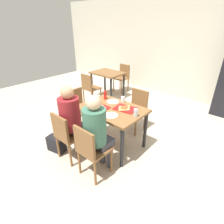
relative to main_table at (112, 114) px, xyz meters
The scene contains 25 objects.
ground_plane 0.67m from the main_table, ahead, with size 10.00×10.00×0.02m, color #B7A893.
back_wall 3.29m from the main_table, 90.00° to the left, with size 10.00×0.10×2.80m, color beige.
main_table is the anchor object (origin of this frame).
chair_near_left 0.84m from the main_table, 109.66° to the right, with size 0.40×0.40×0.86m.
chair_near_right 0.84m from the main_table, 70.34° to the right, with size 0.40×0.40×0.86m.
chair_far_side 0.79m from the main_table, 90.00° to the left, with size 0.40×0.40×0.86m.
chair_left_end 0.95m from the main_table, behind, with size 0.40×0.40×0.86m.
person_in_red 0.70m from the main_table, 113.56° to the right, with size 0.32×0.42×1.27m.
person_in_brown_jacket 0.70m from the main_table, 66.44° to the right, with size 0.32×0.42×1.27m.
tray_red_near 0.26m from the main_table, 144.68° to the right, with size 0.36×0.26×0.02m, color #B21414.
tray_red_far 0.26m from the main_table, 31.28° to the left, with size 0.36×0.26×0.02m, color #B21414.
paper_plate_center 0.30m from the main_table, 127.59° to the left, with size 0.22×0.22×0.01m, color white.
paper_plate_near_edge 0.30m from the main_table, 52.41° to the right, with size 0.22×0.22×0.01m, color white.
pizza_slice_a 0.27m from the main_table, 144.32° to the right, with size 0.24×0.16×0.02m.
pizza_slice_b 0.25m from the main_table, 32.69° to the left, with size 0.17×0.22×0.02m.
plastic_cup_a 0.37m from the main_table, 94.75° to the left, with size 0.07×0.07×0.10m, color white.
plastic_cup_b 0.37m from the main_table, 85.25° to the right, with size 0.07×0.07×0.10m, color white.
plastic_cup_c 0.48m from the main_table, behind, with size 0.07×0.07×0.10m, color white.
soda_can 0.50m from the main_table, ahead, with size 0.07×0.07×0.12m, color #B7BCC6.
condiment_bottle 0.46m from the main_table, 149.05° to the left, with size 0.06×0.06×0.16m, color red.
foil_bundle 0.50m from the main_table, behind, with size 0.10×0.10×0.10m, color silver.
handbag 1.14m from the main_table, 128.34° to the right, with size 0.32×0.16×0.28m, color black.
background_table 2.43m from the main_table, 134.28° to the left, with size 0.90×0.70×0.76m.
background_chair_near 1.98m from the main_table, 149.34° to the left, with size 0.40×0.40×0.86m.
background_chair_far 3.00m from the main_table, 124.44° to the left, with size 0.40×0.40×0.86m.
Camera 1 is at (1.80, -2.05, 2.08)m, focal length 28.36 mm.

